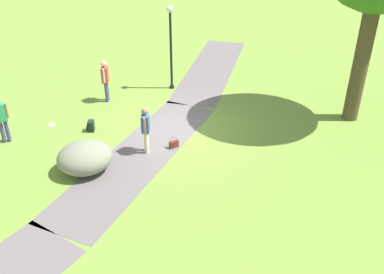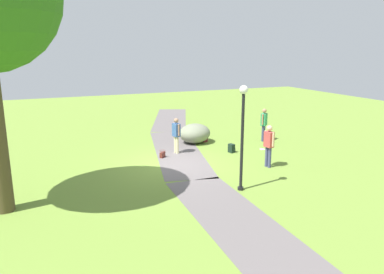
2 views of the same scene
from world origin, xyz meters
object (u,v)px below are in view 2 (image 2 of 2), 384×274
Objects in this scene: woman_with_handbag at (176,133)px; spare_backpack_on_lawn at (232,148)px; lamp_post at (243,127)px; backpack_by_boulder at (205,138)px; frisbee_on_grass at (262,149)px; man_near_boulder at (269,143)px; handbag_on_grass at (162,154)px; lawn_boulder at (195,133)px; passerby_on_path at (264,122)px.

woman_with_handbag is 2.62m from spare_backpack_on_lawn.
lamp_post is at bearing 154.73° from spare_backpack_on_lawn.
backpack_by_boulder and spare_backpack_on_lawn have the same top height.
woman_with_handbag is at bearing 75.40° from frisbee_on_grass.
handbag_on_grass is at bearing 49.89° from man_near_boulder.
lawn_boulder is 1.37× the size of woman_with_handbag.
woman_with_handbag is 2.60m from backpack_by_boulder.
lamp_post reaches higher than woman_with_handbag.
passerby_on_path is 3.12m from backpack_by_boulder.
lawn_boulder is at bearing 44.67° from frisbee_on_grass.
lamp_post is at bearing 127.24° from man_near_boulder.
spare_backpack_on_lawn reaches higher than handbag_on_grass.
backpack_by_boulder is (4.74, 0.59, -0.80)m from man_near_boulder.
lamp_post is 2.09× the size of passerby_on_path.
spare_backpack_on_lawn is (2.43, 0.31, -0.80)m from man_near_boulder.
lawn_boulder is 5.50× the size of backpack_by_boulder.
man_near_boulder is 4.26× the size of spare_backpack_on_lawn.
man_near_boulder reaches higher than handbag_on_grass.
woman_with_handbag is 4.91m from passerby_on_path.
woman_with_handbag is (5.07, 0.39, -1.24)m from lamp_post.
man_near_boulder is at bearing -172.96° from backpack_by_boulder.
handbag_on_grass is at bearing 122.33° from backpack_by_boulder.
handbag_on_grass reaches higher than frisbee_on_grass.
passerby_on_path is at bearing -82.31° from handbag_on_grass.
lawn_boulder is at bearing -47.20° from woman_with_handbag.
man_near_boulder reaches higher than lawn_boulder.
woman_with_handbag reaches higher than backpack_by_boulder.
man_near_boulder is 1.02× the size of passerby_on_path.
man_near_boulder is at bearing -172.81° from spare_backpack_on_lawn.
handbag_on_grass is (4.64, 1.20, -2.03)m from lamp_post.
spare_backpack_on_lawn is at bearing -25.27° from lamp_post.
man_near_boulder is 6.87× the size of frisbee_on_grass.
lawn_boulder is at bearing 88.57° from backpack_by_boulder.
handbag_on_grass is (-0.77, 5.71, -0.83)m from passerby_on_path.
passerby_on_path is 1.93m from frisbee_on_grass.
lamp_post is 3.08m from man_near_boulder.
lamp_post is at bearing 170.03° from lawn_boulder.
passerby_on_path is at bearing -34.90° from frisbee_on_grass.
man_near_boulder is at bearing 151.02° from frisbee_on_grass.
frisbee_on_grass is (-1.03, -3.94, -0.92)m from woman_with_handbag.
lawn_boulder is 5.50× the size of spare_backpack_on_lawn.
frisbee_on_grass is (-2.42, -1.87, -0.18)m from backpack_by_boulder.
spare_backpack_on_lawn is 1.61× the size of frisbee_on_grass.
passerby_on_path is at bearing -110.42° from backpack_by_boulder.
lawn_boulder is at bearing 19.42° from spare_backpack_on_lawn.
woman_with_handbag reaches higher than lawn_boulder.
passerby_on_path is (0.35, -4.89, 0.04)m from woman_with_handbag.
lamp_post is 8.78× the size of spare_backpack_on_lawn.
spare_backpack_on_lawn is (-2.33, -0.82, -0.29)m from lawn_boulder.
lamp_post is 5.21m from handbag_on_grass.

